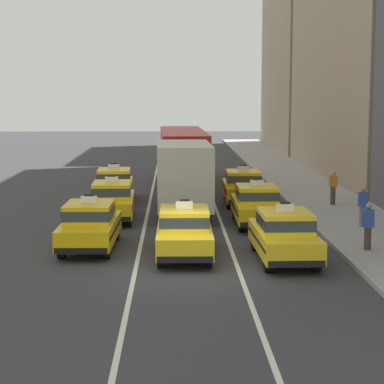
{
  "coord_description": "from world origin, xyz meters",
  "views": [
    {
      "loc": [
        -0.41,
        -21.65,
        5.47
      ],
      "look_at": [
        0.37,
        8.33,
        1.3
      ],
      "focal_mm": 67.37,
      "sensor_mm": 36.0,
      "label": 1
    }
  ],
  "objects_px": {
    "taxi_left_third": "(114,184)",
    "box_truck_center_second": "(183,176)",
    "taxi_right_third": "(243,186)",
    "pedestrian_by_storefront": "(363,207)",
    "taxi_right_nearest": "(284,234)",
    "taxi_center_nearest": "(184,231)",
    "pedestrian_near_crosswalk": "(368,226)",
    "bus_center_third": "(183,154)",
    "pedestrian_mid_block": "(333,188)",
    "taxi_left_nearest": "(90,224)",
    "taxi_right_second": "(256,204)",
    "taxi_left_second": "(112,200)"
  },
  "relations": [
    {
      "from": "taxi_left_third",
      "to": "box_truck_center_second",
      "type": "height_order",
      "value": "box_truck_center_second"
    },
    {
      "from": "taxi_right_third",
      "to": "box_truck_center_second",
      "type": "bearing_deg",
      "value": -134.08
    },
    {
      "from": "box_truck_center_second",
      "to": "pedestrian_by_storefront",
      "type": "distance_m",
      "value": 8.09
    },
    {
      "from": "box_truck_center_second",
      "to": "taxi_right_third",
      "type": "xyz_separation_m",
      "value": [
        2.98,
        3.08,
        -0.9
      ]
    },
    {
      "from": "taxi_left_third",
      "to": "taxi_right_nearest",
      "type": "xyz_separation_m",
      "value": [
        6.58,
        -13.03,
        0.0
      ]
    },
    {
      "from": "taxi_center_nearest",
      "to": "pedestrian_near_crosswalk",
      "type": "distance_m",
      "value": 6.25
    },
    {
      "from": "box_truck_center_second",
      "to": "pedestrian_near_crosswalk",
      "type": "bearing_deg",
      "value": -52.45
    },
    {
      "from": "taxi_center_nearest",
      "to": "box_truck_center_second",
      "type": "height_order",
      "value": "box_truck_center_second"
    },
    {
      "from": "bus_center_third",
      "to": "pedestrian_mid_block",
      "type": "height_order",
      "value": "bus_center_third"
    },
    {
      "from": "taxi_right_third",
      "to": "taxi_right_nearest",
      "type": "bearing_deg",
      "value": -89.08
    },
    {
      "from": "taxi_left_third",
      "to": "pedestrian_mid_block",
      "type": "xyz_separation_m",
      "value": [
        10.57,
        -2.22,
        0.09
      ]
    },
    {
      "from": "taxi_right_third",
      "to": "pedestrian_mid_block",
      "type": "height_order",
      "value": "taxi_right_third"
    },
    {
      "from": "pedestrian_by_storefront",
      "to": "taxi_right_nearest",
      "type": "bearing_deg",
      "value": -127.32
    },
    {
      "from": "taxi_right_third",
      "to": "taxi_left_nearest",
      "type": "bearing_deg",
      "value": -122.13
    },
    {
      "from": "taxi_center_nearest",
      "to": "taxi_right_nearest",
      "type": "distance_m",
      "value": 3.31
    },
    {
      "from": "bus_center_third",
      "to": "pedestrian_by_storefront",
      "type": "bearing_deg",
      "value": -64.29
    },
    {
      "from": "taxi_left_third",
      "to": "taxi_right_second",
      "type": "relative_size",
      "value": 1.01
    },
    {
      "from": "taxi_left_nearest",
      "to": "box_truck_center_second",
      "type": "height_order",
      "value": "box_truck_center_second"
    },
    {
      "from": "box_truck_center_second",
      "to": "taxi_left_third",
      "type": "bearing_deg",
      "value": 129.89
    },
    {
      "from": "taxi_left_second",
      "to": "taxi_right_nearest",
      "type": "bearing_deg",
      "value": -50.98
    },
    {
      "from": "taxi_center_nearest",
      "to": "taxi_right_second",
      "type": "relative_size",
      "value": 1.0
    },
    {
      "from": "taxi_left_nearest",
      "to": "bus_center_third",
      "type": "distance_m",
      "value": 18.04
    },
    {
      "from": "bus_center_third",
      "to": "pedestrian_by_storefront",
      "type": "xyz_separation_m",
      "value": [
        6.97,
        -14.47,
        -0.87
      ]
    },
    {
      "from": "taxi_left_second",
      "to": "box_truck_center_second",
      "type": "bearing_deg",
      "value": 22.16
    },
    {
      "from": "taxi_center_nearest",
      "to": "taxi_right_nearest",
      "type": "height_order",
      "value": "same"
    },
    {
      "from": "box_truck_center_second",
      "to": "taxi_left_second",
      "type": "bearing_deg",
      "value": -157.84
    },
    {
      "from": "box_truck_center_second",
      "to": "taxi_center_nearest",
      "type": "bearing_deg",
      "value": -90.5
    },
    {
      "from": "pedestrian_mid_block",
      "to": "taxi_right_second",
      "type": "bearing_deg",
      "value": -133.31
    },
    {
      "from": "taxi_right_third",
      "to": "taxi_left_third",
      "type": "bearing_deg",
      "value": 171.13
    },
    {
      "from": "taxi_left_third",
      "to": "taxi_right_third",
      "type": "relative_size",
      "value": 1.01
    },
    {
      "from": "taxi_left_nearest",
      "to": "taxi_center_nearest",
      "type": "bearing_deg",
      "value": -21.22
    },
    {
      "from": "bus_center_third",
      "to": "taxi_right_nearest",
      "type": "xyz_separation_m",
      "value": [
        3.05,
        -19.61,
        -0.94
      ]
    },
    {
      "from": "taxi_right_third",
      "to": "pedestrian_by_storefront",
      "type": "relative_size",
      "value": 2.89
    },
    {
      "from": "taxi_right_third",
      "to": "pedestrian_mid_block",
      "type": "relative_size",
      "value": 2.83
    },
    {
      "from": "pedestrian_near_crosswalk",
      "to": "pedestrian_by_storefront",
      "type": "relative_size",
      "value": 1.01
    },
    {
      "from": "taxi_left_third",
      "to": "taxi_right_nearest",
      "type": "bearing_deg",
      "value": -63.2
    },
    {
      "from": "taxi_right_second",
      "to": "taxi_left_nearest",
      "type": "bearing_deg",
      "value": -144.98
    },
    {
      "from": "taxi_left_third",
      "to": "pedestrian_mid_block",
      "type": "relative_size",
      "value": 2.86
    },
    {
      "from": "taxi_left_second",
      "to": "taxi_center_nearest",
      "type": "xyz_separation_m",
      "value": [
        2.99,
        -7.05,
        0.0
      ]
    },
    {
      "from": "pedestrian_near_crosswalk",
      "to": "taxi_center_nearest",
      "type": "bearing_deg",
      "value": -177.51
    },
    {
      "from": "taxi_left_second",
      "to": "pedestrian_mid_block",
      "type": "relative_size",
      "value": 2.85
    },
    {
      "from": "box_truck_center_second",
      "to": "taxi_right_nearest",
      "type": "xyz_separation_m",
      "value": [
        3.17,
        -8.95,
        -0.9
      ]
    },
    {
      "from": "taxi_center_nearest",
      "to": "box_truck_center_second",
      "type": "bearing_deg",
      "value": 89.5
    },
    {
      "from": "taxi_left_nearest",
      "to": "box_truck_center_second",
      "type": "relative_size",
      "value": 0.66
    },
    {
      "from": "taxi_right_nearest",
      "to": "pedestrian_by_storefront",
      "type": "bearing_deg",
      "value": 52.68
    },
    {
      "from": "box_truck_center_second",
      "to": "taxi_right_third",
      "type": "distance_m",
      "value": 4.38
    },
    {
      "from": "taxi_right_second",
      "to": "taxi_left_second",
      "type": "bearing_deg",
      "value": 167.76
    },
    {
      "from": "taxi_left_nearest",
      "to": "pedestrian_by_storefront",
      "type": "relative_size",
      "value": 2.89
    },
    {
      "from": "taxi_left_nearest",
      "to": "taxi_right_third",
      "type": "relative_size",
      "value": 1.0
    },
    {
      "from": "taxi_left_third",
      "to": "taxi_right_third",
      "type": "distance_m",
      "value": 6.47
    }
  ]
}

